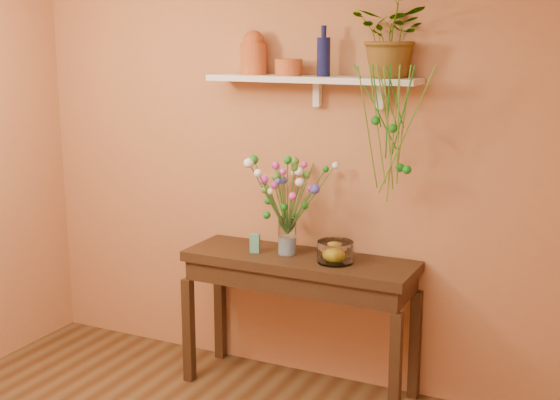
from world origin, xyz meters
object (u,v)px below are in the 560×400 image
object	(u,v)px
spider_plant	(394,34)
bouquet	(285,183)
glass_vase	(287,239)
glass_bowl	(335,253)
blue_bottle	(324,56)
sideboard	(299,276)
terracotta_jug	(254,53)

from	to	relation	value
spider_plant	bouquet	bearing A→B (deg)	-167.77
glass_vase	glass_bowl	world-z (taller)	glass_vase
glass_vase	bouquet	distance (m)	0.35
blue_bottle	spider_plant	bearing A→B (deg)	2.94
sideboard	bouquet	world-z (taller)	bouquet
spider_plant	glass_vase	world-z (taller)	spider_plant
spider_plant	blue_bottle	bearing A→B (deg)	-177.06
terracotta_jug	glass_vase	xyz separation A→B (m)	(0.29, -0.13, -1.10)
glass_vase	spider_plant	bearing A→B (deg)	12.52
sideboard	terracotta_jug	distance (m)	1.39
spider_plant	glass_bowl	distance (m)	1.29
spider_plant	glass_vase	bearing A→B (deg)	-167.48
terracotta_jug	bouquet	bearing A→B (deg)	-25.35
blue_bottle	glass_bowl	xyz separation A→B (m)	(0.15, -0.14, -1.13)
blue_bottle	glass_vase	world-z (taller)	blue_bottle
glass_vase	sideboard	bearing A→B (deg)	-7.02
glass_bowl	glass_vase	bearing A→B (deg)	174.33
terracotta_jug	sideboard	bearing A→B (deg)	-20.39
spider_plant	bouquet	size ratio (longest dim) A/B	0.82
spider_plant	glass_vase	distance (m)	1.36
glass_bowl	bouquet	bearing A→B (deg)	174.62
sideboard	blue_bottle	xyz separation A→B (m)	(0.09, 0.12, 1.32)
terracotta_jug	glass_bowl	xyz separation A→B (m)	(0.62, -0.16, -1.14)
sideboard	glass_bowl	distance (m)	0.30
spider_plant	bouquet	world-z (taller)	spider_plant
terracotta_jug	spider_plant	xyz separation A→B (m)	(0.88, 0.00, 0.11)
blue_bottle	glass_bowl	world-z (taller)	blue_bottle
sideboard	spider_plant	bearing A→B (deg)	15.77
glass_vase	bouquet	xyz separation A→B (m)	(-0.02, -0.00, 0.35)
terracotta_jug	glass_bowl	size ratio (longest dim) A/B	1.25
glass_bowl	sideboard	bearing A→B (deg)	174.82
terracotta_jug	glass_vase	world-z (taller)	terracotta_jug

